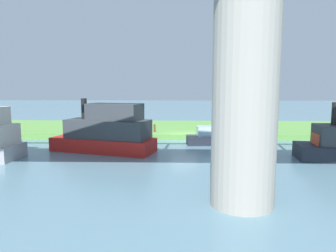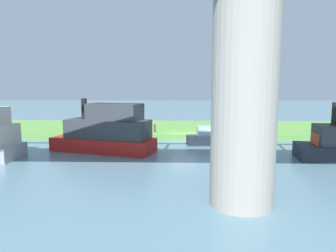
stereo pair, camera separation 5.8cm
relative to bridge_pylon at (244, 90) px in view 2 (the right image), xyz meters
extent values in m
plane|color=slate|center=(2.15, -15.99, -4.99)|extent=(160.00, 160.00, 0.00)
cube|color=#5B9342|center=(2.15, -21.99, -4.74)|extent=(80.00, 12.00, 0.50)
cylinder|color=#9E998E|center=(0.00, 0.00, 0.00)|extent=(2.74, 2.74, 9.97)
cylinder|color=#2D334C|center=(-2.40, -18.95, -4.21)|extent=(0.29, 0.29, 0.55)
cylinder|color=red|center=(-2.40, -18.95, -3.64)|extent=(0.49, 0.49, 0.60)
sphere|color=tan|center=(-2.40, -18.95, -3.22)|extent=(0.24, 0.24, 0.24)
cylinder|color=brown|center=(5.09, -17.67, -4.09)|extent=(0.20, 0.20, 0.79)
cylinder|color=black|center=(-8.07, -8.40, -1.75)|extent=(0.44, 0.44, 1.58)
cube|color=#D84C2D|center=(-7.55, -8.46, -3.54)|extent=(1.57, 1.72, 0.79)
cube|color=red|center=(8.67, -10.73, -4.44)|extent=(8.58, 4.85, 1.09)
cube|color=#33383D|center=(8.23, -10.61, -3.18)|extent=(6.94, 4.14, 1.45)
cube|color=#33383D|center=(7.62, -10.43, -1.82)|extent=(4.48, 3.10, 1.27)
cylinder|color=black|center=(10.23, -11.18, -1.64)|extent=(0.45, 0.45, 1.63)
cube|color=#D84C2D|center=(10.76, -11.33, -3.49)|extent=(1.84, 1.96, 0.81)
cube|color=#1E232D|center=(-0.48, -13.91, -4.61)|extent=(4.93, 2.02, 0.75)
cube|color=silver|center=(0.16, -13.87, -3.81)|extent=(1.82, 1.48, 0.86)
camera|label=1|loc=(2.86, 12.93, 0.17)|focal=32.70mm
camera|label=2|loc=(2.80, 12.93, 0.17)|focal=32.70mm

